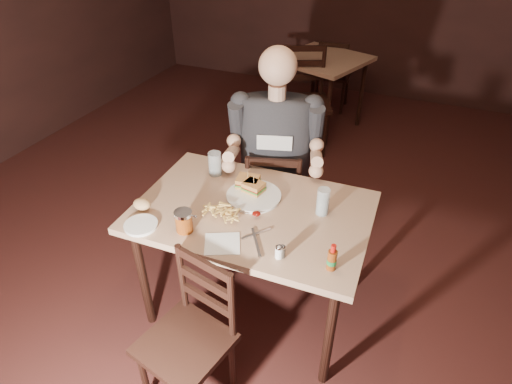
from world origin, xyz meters
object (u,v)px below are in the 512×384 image
at_px(diner, 276,133).
at_px(bg_chair_near, 305,103).
at_px(dinner_plate, 254,197).
at_px(hot_sauce, 332,257).
at_px(bg_table, 323,66).
at_px(chair_far, 274,198).
at_px(chair_near, 185,344).
at_px(bg_chair_far, 333,74).
at_px(glass_right, 323,202).
at_px(glass_left, 215,164).
at_px(side_plate, 141,226).
at_px(main_table, 252,221).
at_px(syrup_dispenser, 184,221).

bearing_deg(diner, bg_chair_near, 83.34).
relative_size(dinner_plate, hot_sauce, 2.12).
bearing_deg(bg_table, hot_sauce, -73.57).
height_order(chair_far, chair_near, chair_far).
xyz_separation_m(bg_chair_far, glass_right, (0.70, -3.07, 0.43)).
bearing_deg(chair_near, bg_table, 107.69).
bearing_deg(glass_left, side_plate, -101.28).
distance_m(dinner_plate, glass_right, 0.39).
xyz_separation_m(main_table, syrup_dispenser, (-0.24, -0.29, 0.14)).
xyz_separation_m(bg_table, syrup_dispenser, (0.11, -2.92, 0.15)).
distance_m(bg_table, bg_chair_near, 0.58).
relative_size(bg_chair_far, bg_chair_near, 0.84).
xyz_separation_m(main_table, dinner_plate, (-0.03, 0.10, 0.09)).
relative_size(main_table, glass_left, 8.81).
distance_m(chair_far, bg_chair_far, 2.60).
bearing_deg(bg_table, glass_right, -74.39).
xyz_separation_m(bg_table, glass_left, (0.01, -2.40, 0.16)).
bearing_deg(glass_right, diner, 135.25).
relative_size(dinner_plate, glass_left, 2.05).
bearing_deg(chair_far, bg_table, -99.52).
distance_m(diner, glass_right, 0.61).
height_order(glass_left, syrup_dispenser, glass_left).
distance_m(bg_table, hot_sauce, 3.02).
bearing_deg(diner, bg_table, 80.72).
bearing_deg(bg_chair_far, glass_right, 99.13).
bearing_deg(syrup_dispenser, bg_chair_far, 90.03).
xyz_separation_m(chair_near, diner, (-0.01, 1.19, 0.54)).
distance_m(diner, side_plate, 0.98).
xyz_separation_m(dinner_plate, side_plate, (-0.42, -0.45, -0.00)).
bearing_deg(bg_table, chair_near, -84.97).
height_order(main_table, bg_table, same).
height_order(bg_table, glass_right, glass_right).
bearing_deg(bg_chair_far, glass_left, 86.46).
height_order(main_table, chair_far, chair_far).
bearing_deg(bg_chair_near, glass_right, -95.04).
height_order(glass_right, hot_sauce, glass_right).
xyz_separation_m(glass_left, syrup_dispenser, (0.10, -0.52, -0.01)).
bearing_deg(chair_near, hot_sauce, 47.56).
relative_size(bg_table, side_plate, 6.16).
xyz_separation_m(dinner_plate, glass_left, (-0.31, 0.13, 0.06)).
relative_size(bg_chair_far, glass_left, 5.74).
distance_m(syrup_dispenser, side_plate, 0.23).
xyz_separation_m(main_table, side_plate, (-0.46, -0.35, 0.08)).
height_order(diner, glass_right, diner).
height_order(bg_table, chair_far, chair_far).
relative_size(chair_near, syrup_dispenser, 7.15).
bearing_deg(glass_left, hot_sauce, -30.49).
bearing_deg(bg_table, side_plate, -92.02).
bearing_deg(dinner_plate, glass_right, 2.25).
relative_size(bg_chair_far, hot_sauce, 5.92).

